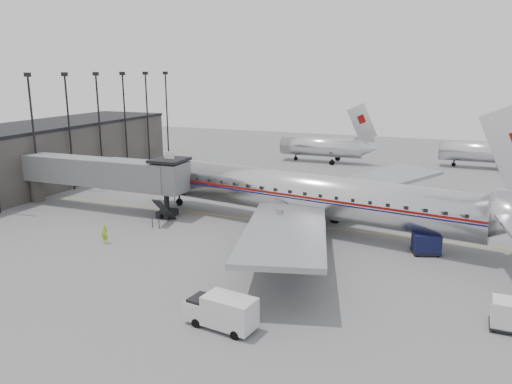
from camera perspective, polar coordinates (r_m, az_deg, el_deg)
ground at (r=48.03m, az=-2.81°, el=-5.12°), size 160.00×160.00×0.00m
terminal at (r=74.58m, az=-24.03°, el=3.70°), size 12.00×46.00×8.00m
apron_line at (r=52.30m, az=2.90°, el=-3.52°), size 60.00×0.15×0.01m
jet_bridge at (r=58.45m, az=-16.41°, el=2.01°), size 21.00×6.20×7.10m
floodlight_masts at (r=71.78m, az=-18.98°, el=7.32°), size 0.90×42.25×15.25m
distant_aircraft_near at (r=86.82m, az=7.58°, el=5.20°), size 16.39×3.20×10.26m
distant_aircraft_mid at (r=88.45m, az=24.84°, el=4.20°), size 16.39×3.20×10.26m
airliner at (r=49.81m, az=6.32°, el=-0.37°), size 42.96×39.50×13.67m
service_van at (r=31.67m, az=-3.96°, el=-13.38°), size 4.77×2.42×2.15m
baggage_cart_navy at (r=45.76m, az=18.88°, el=-5.57°), size 2.75×2.40×1.82m
baggage_cart_white at (r=35.07m, az=27.20°, el=-12.38°), size 2.47×1.91×1.90m
ramp_worker at (r=47.95m, az=-16.88°, el=-4.65°), size 0.67×0.46×1.76m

